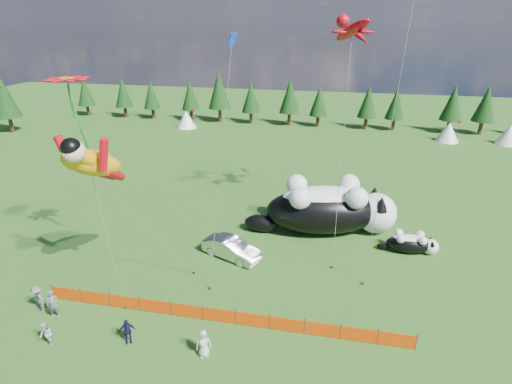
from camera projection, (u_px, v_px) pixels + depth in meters
ground at (232, 291)px, 26.29m from camera, size 160.00×160.00×0.00m
safety_fence at (219, 315)px, 23.39m from camera, size 22.06×0.06×1.10m
tree_line at (300, 102)px, 65.12m from camera, size 90.00×4.00×8.00m
festival_tents at (370, 128)px, 59.68m from camera, size 50.00×3.20×2.80m
cat_large at (330, 208)px, 32.84m from camera, size 12.52×6.21×4.56m
cat_small at (412, 243)px, 30.38m from camera, size 4.50×1.65×1.63m
car at (231, 248)px, 29.72m from camera, size 4.81×3.16×1.50m
spectator_a at (53, 304)px, 23.62m from camera, size 0.81×0.68×1.90m
spectator_b at (46, 335)px, 21.58m from camera, size 0.88×0.79×1.56m
spectator_c at (127, 331)px, 21.83m from camera, size 1.01×0.84×1.54m
spectator_d at (38, 299)px, 24.11m from camera, size 1.30×1.09×1.79m
spectator_e at (204, 343)px, 20.92m from camera, size 0.95×0.79×1.66m
superhero_kite at (93, 163)px, 23.18m from camera, size 7.65×6.00×11.79m
gecko_kite at (352, 30)px, 29.27m from camera, size 5.74×11.17×17.66m
flower_kite at (68, 82)px, 23.57m from camera, size 5.54×5.42×14.13m
diamond_kite_a at (231, 50)px, 24.61m from camera, size 1.06×5.45×16.34m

